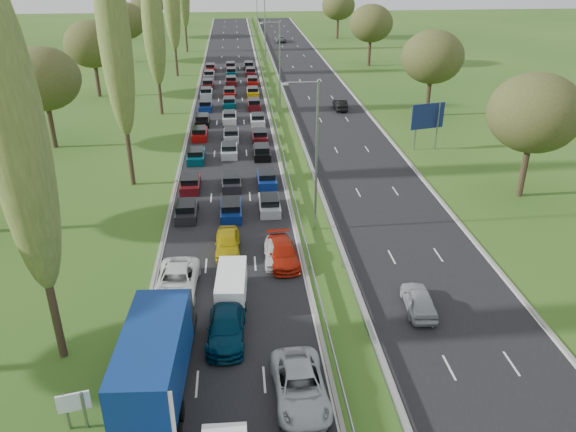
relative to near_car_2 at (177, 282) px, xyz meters
name	(u,v)px	position (x,y,z in m)	size (l,w,h in m)	color
ground	(279,109)	(10.23, 45.18, -0.81)	(260.00, 260.00, 0.00)	#2A531A
near_carriageway	(230,106)	(3.48, 47.68, -0.81)	(10.50, 215.00, 0.04)	black
far_carriageway	(324,104)	(16.98, 47.68, -0.81)	(10.50, 215.00, 0.04)	black
central_reservation	(278,101)	(10.23, 47.68, -0.26)	(2.36, 215.00, 0.32)	gray
lamp_columns	(280,68)	(10.23, 43.18, 5.19)	(0.18, 140.18, 12.00)	gray
poplar_row	(140,29)	(-5.77, 33.35, 11.57)	(2.80, 127.80, 22.44)	#2D2116
woodland_left	(33,86)	(-16.27, 27.81, 6.87)	(8.00, 166.00, 11.10)	#2D2116
woodland_right	(456,70)	(29.73, 31.85, 6.87)	(8.00, 153.00, 11.10)	#2D2116
traffic_queue_fill	(230,112)	(3.44, 42.80, -0.37)	(9.06, 66.82, 0.80)	black
near_car_2	(177,282)	(0.00, 0.00, 0.00)	(2.62, 5.69, 1.58)	white
near_car_7	(226,327)	(3.26, -5.09, -0.03)	(2.14, 5.28, 1.53)	#042B45
near_car_8	(228,243)	(3.30, 5.09, -0.02)	(1.81, 4.51, 1.54)	#BDA50C
near_car_10	(300,387)	(6.95, -10.35, -0.01)	(2.58, 5.59, 1.55)	#B3B9BD
near_car_11	(283,253)	(7.23, 3.27, -0.07)	(2.02, 4.97, 1.44)	#A91D0A
near_car_12	(276,252)	(6.76, 3.46, -0.08)	(1.68, 4.18, 1.42)	silver
far_car_0	(419,300)	(15.15, -3.43, -0.07)	(1.70, 4.23, 1.44)	#A4A8AD
far_car_1	(340,104)	(18.69, 44.13, -0.06)	(1.54, 4.42, 1.46)	black
far_car_2	(280,39)	(15.28, 105.95, -0.09)	(2.31, 5.01, 1.39)	slate
blue_lorry	(157,356)	(-0.09, -9.02, 1.36)	(2.78, 10.01, 4.23)	black
white_van_rear	(231,284)	(3.57, -0.89, 0.15)	(1.82, 4.63, 1.86)	white
info_sign	(74,406)	(-3.67, -11.25, 0.56)	(1.49, 0.41, 2.10)	gray
direction_sign	(428,118)	(25.13, 26.59, 2.76)	(3.90, 1.07, 5.20)	gray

